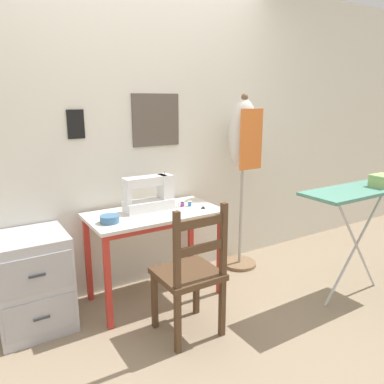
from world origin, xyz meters
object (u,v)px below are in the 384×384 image
(dress_form, at_px, (243,147))
(thread_spool_far_edge, at_px, (190,204))
(scissors, at_px, (203,207))
(storage_box, at_px, (383,181))
(wooden_chair, at_px, (190,274))
(thread_spool_mid_table, at_px, (182,204))
(ironing_board, at_px, (362,195))
(sewing_machine, at_px, (151,194))
(thread_spool_near_machine, at_px, (178,205))
(fabric_bowl, at_px, (110,219))
(filing_cabinet, at_px, (33,282))

(dress_form, bearing_deg, thread_spool_far_edge, -169.75)
(scissors, bearing_deg, dress_form, 19.47)
(storage_box, bearing_deg, dress_form, 120.62)
(wooden_chair, bearing_deg, scissors, 48.85)
(thread_spool_far_edge, bearing_deg, thread_spool_mid_table, 154.79)
(thread_spool_far_edge, distance_m, ironing_board, 1.32)
(sewing_machine, relative_size, wooden_chair, 0.43)
(thread_spool_near_machine, bearing_deg, thread_spool_mid_table, -1.26)
(dress_form, bearing_deg, thread_spool_mid_table, -172.59)
(scissors, distance_m, storage_box, 1.40)
(fabric_bowl, bearing_deg, dress_form, 7.42)
(ironing_board, bearing_deg, wooden_chair, 169.39)
(dress_form, xyz_separation_m, storage_box, (0.58, -0.98, -0.20))
(sewing_machine, bearing_deg, thread_spool_near_machine, -13.06)
(thread_spool_mid_table, bearing_deg, scissors, -39.21)
(thread_spool_near_machine, relative_size, dress_form, 0.03)
(thread_spool_mid_table, bearing_deg, thread_spool_far_edge, -25.21)
(fabric_bowl, bearing_deg, thread_spool_near_machine, 8.01)
(fabric_bowl, relative_size, filing_cabinet, 0.20)
(thread_spool_mid_table, height_order, thread_spool_far_edge, thread_spool_far_edge)
(thread_spool_far_edge, xyz_separation_m, ironing_board, (1.04, -0.82, 0.11))
(dress_form, bearing_deg, scissors, -160.53)
(sewing_machine, xyz_separation_m, thread_spool_mid_table, (0.25, -0.05, -0.11))
(scissors, height_order, ironing_board, ironing_board)
(thread_spool_mid_table, distance_m, ironing_board, 1.38)
(sewing_machine, relative_size, fabric_bowl, 2.96)
(scissors, bearing_deg, filing_cabinet, 172.92)
(thread_spool_near_machine, bearing_deg, fabric_bowl, -171.99)
(sewing_machine, bearing_deg, wooden_chair, -93.00)
(sewing_machine, relative_size, filing_cabinet, 0.59)
(scissors, xyz_separation_m, dress_form, (0.55, 0.20, 0.43))
(thread_spool_far_edge, bearing_deg, thread_spool_near_machine, 164.50)
(wooden_chair, relative_size, filing_cabinet, 1.37)
(dress_form, bearing_deg, filing_cabinet, -178.88)
(sewing_machine, bearing_deg, storage_box, -31.82)
(sewing_machine, xyz_separation_m, scissors, (0.38, -0.16, -0.12))
(scissors, xyz_separation_m, thread_spool_near_machine, (-0.17, 0.11, 0.02))
(thread_spool_near_machine, height_order, dress_form, dress_form)
(scissors, bearing_deg, fabric_bowl, 178.24)
(sewing_machine, height_order, thread_spool_near_machine, sewing_machine)
(thread_spool_mid_table, bearing_deg, sewing_machine, 168.78)
(sewing_machine, height_order, ironing_board, sewing_machine)
(sewing_machine, relative_size, scissors, 2.90)
(wooden_chair, distance_m, ironing_board, 1.46)
(wooden_chair, height_order, filing_cabinet, wooden_chair)
(thread_spool_far_edge, bearing_deg, sewing_machine, 166.19)
(wooden_chair, distance_m, filing_cabinet, 1.08)
(fabric_bowl, distance_m, thread_spool_near_machine, 0.60)
(fabric_bowl, bearing_deg, thread_spool_far_edge, 4.81)
(sewing_machine, distance_m, storage_box, 1.79)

